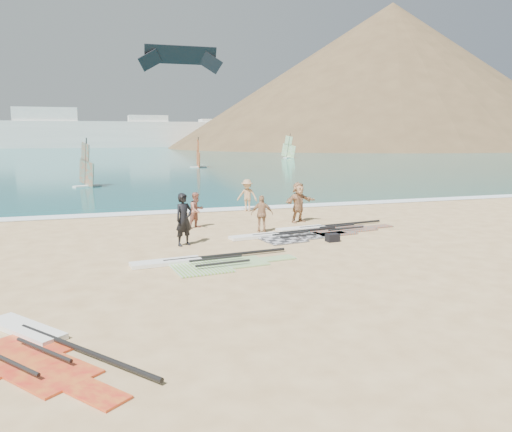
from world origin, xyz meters
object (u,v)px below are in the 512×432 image
object	(u,v)px
gear_bag_near	(333,238)
rig_grey	(281,236)
rig_red	(34,348)
person_wetsuit	(184,219)
beachgoer_mid	(247,195)
beachgoer_right	(298,202)
beachgoer_left	(197,210)
rig_green	(202,263)
rig_orange	(328,229)
beachgoer_back	(262,214)

from	to	relation	value
gear_bag_near	rig_grey	bearing A→B (deg)	141.92
rig_red	person_wetsuit	world-z (taller)	person_wetsuit
beachgoer_mid	rig_grey	bearing A→B (deg)	-62.51
person_wetsuit	rig_red	bearing A→B (deg)	-142.91
beachgoer_right	rig_grey	bearing A→B (deg)	-143.69
beachgoer_left	person_wetsuit	bearing A→B (deg)	-140.57
rig_green	gear_bag_near	bearing A→B (deg)	11.89
rig_green	beachgoer_left	xyz separation A→B (m)	(1.06, 6.27, 0.75)
rig_orange	person_wetsuit	bearing A→B (deg)	-177.90
rig_red	gear_bag_near	xyz separation A→B (m)	(9.96, 7.23, 0.11)
rig_red	gear_bag_near	bearing A→B (deg)	88.54
rig_green	person_wetsuit	distance (m)	3.05
rig_orange	beachgoer_right	bearing A→B (deg)	94.55
beachgoer_back	rig_orange	bearing A→B (deg)	-170.29
gear_bag_near	beachgoer_mid	distance (m)	8.54
beachgoer_right	beachgoer_left	bearing A→B (deg)	159.24
gear_bag_near	person_wetsuit	distance (m)	5.78
rig_red	person_wetsuit	xyz separation A→B (m)	(4.34, 8.31, 0.94)
rig_orange	person_wetsuit	world-z (taller)	person_wetsuit
rig_grey	rig_orange	size ratio (longest dim) A/B	0.93
rig_orange	gear_bag_near	world-z (taller)	gear_bag_near
beachgoer_back	beachgoer_right	bearing A→B (deg)	-125.76
rig_green	rig_orange	distance (m)	7.56
rig_red	rig_green	bearing A→B (deg)	103.32
rig_red	gear_bag_near	distance (m)	12.31
rig_orange	beachgoer_right	xyz separation A→B (m)	(-0.48, 2.21, 0.91)
beachgoer_back	beachgoer_right	world-z (taller)	beachgoer_right
person_wetsuit	beachgoer_left	bearing A→B (deg)	46.04
beachgoer_mid	beachgoer_back	world-z (taller)	beachgoer_mid
person_wetsuit	beachgoer_mid	world-z (taller)	person_wetsuit
rig_orange	gear_bag_near	xyz separation A→B (m)	(-0.87, -2.21, 0.10)
beachgoer_mid	beachgoer_back	distance (m)	5.98
rig_green	beachgoer_left	world-z (taller)	beachgoer_left
rig_orange	gear_bag_near	bearing A→B (deg)	-119.26
beachgoer_back	beachgoer_mid	bearing A→B (deg)	-83.45
rig_orange	rig_grey	bearing A→B (deg)	-168.07
beachgoer_back	person_wetsuit	bearing A→B (deg)	40.16
rig_green	person_wetsuit	size ratio (longest dim) A/B	2.73
rig_green	beachgoer_right	distance (m)	8.65
rig_green	beachgoer_back	xyz separation A→B (m)	(3.50, 4.41, 0.74)
rig_grey	person_wetsuit	world-z (taller)	person_wetsuit
rig_grey	beachgoer_right	xyz separation A→B (m)	(2.05, 3.11, 0.91)
rig_red	gear_bag_near	size ratio (longest dim) A/B	9.91
beachgoer_mid	beachgoer_left	bearing A→B (deg)	-98.16
gear_bag_near	beachgoer_back	world-z (taller)	beachgoer_back
person_wetsuit	beachgoer_back	bearing A→B (deg)	-2.44
rig_green	rig_red	distance (m)	6.99
beachgoer_left	beachgoer_right	xyz separation A→B (m)	(4.87, -0.04, 0.16)
rig_green	beachgoer_left	bearing A→B (deg)	74.12
beachgoer_back	beachgoer_right	distance (m)	3.03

